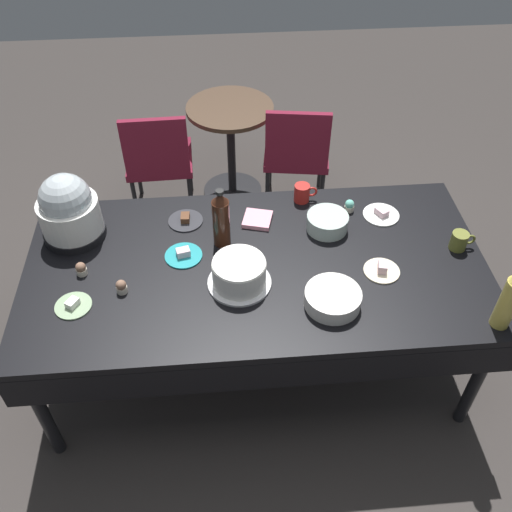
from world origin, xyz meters
TOP-DOWN VIEW (x-y plane):
  - ground at (0.00, 0.00)m, footprint 9.00×9.00m
  - potluck_table at (0.00, 0.00)m, footprint 2.20×1.10m
  - frosted_layer_cake at (-0.09, -0.12)m, footprint 0.29×0.29m
  - slow_cooker at (-0.89, 0.28)m, footprint 0.31×0.31m
  - glass_salad_bowl at (0.38, 0.22)m, footprint 0.21×0.21m
  - ceramic_snack_bowl at (0.32, -0.28)m, footprint 0.25×0.25m
  - dessert_plate_white at (0.68, 0.30)m, footprint 0.19×0.19m
  - dessert_plate_charcoal at (-0.34, 0.34)m, footprint 0.18×0.18m
  - dessert_plate_teal at (-0.34, 0.08)m, footprint 0.18×0.18m
  - dessert_plate_cream at (0.58, -0.10)m, footprint 0.17×0.17m
  - dessert_plate_sage at (-0.83, -0.20)m, footprint 0.16×0.16m
  - cupcake_berry at (0.52, 0.36)m, footprint 0.05×0.05m
  - cupcake_mint at (-0.62, -0.13)m, footprint 0.05×0.05m
  - cupcake_lemon at (-0.82, -0.00)m, footprint 0.05×0.05m
  - soda_bottle_ginger_ale at (1.01, -0.45)m, footprint 0.08×0.08m
  - soda_bottle_cola at (-0.15, 0.16)m, footprint 0.08×0.08m
  - coffee_mug_red at (0.29, 0.46)m, footprint 0.13×0.08m
  - coffee_mug_olive at (0.99, 0.03)m, footprint 0.12×0.08m
  - paper_napkin_stack at (0.03, 0.31)m, footprint 0.17×0.17m
  - maroon_chair_left at (-0.55, 1.33)m, footprint 0.45×0.45m
  - maroon_chair_right at (0.39, 1.33)m, footprint 0.50×0.50m
  - round_cafe_table at (-0.05, 1.55)m, footprint 0.60×0.60m

SIDE VIEW (x-z plane):
  - ground at x=0.00m, z-range 0.00..0.00m
  - maroon_chair_left at x=-0.55m, z-range 0.07..0.92m
  - maroon_chair_right at x=0.39m, z-range 0.07..0.92m
  - round_cafe_table at x=-0.05m, z-range 0.14..0.86m
  - potluck_table at x=0.00m, z-range 0.31..1.06m
  - dessert_plate_sage at x=-0.83m, z-range 0.74..0.78m
  - dessert_plate_charcoal at x=-0.34m, z-range 0.74..0.78m
  - dessert_plate_white at x=0.68m, z-range 0.74..0.78m
  - dessert_plate_teal at x=-0.34m, z-range 0.74..0.78m
  - paper_napkin_stack at x=0.03m, z-range 0.75..0.77m
  - dessert_plate_cream at x=0.58m, z-range 0.74..0.79m
  - cupcake_berry at x=0.52m, z-range 0.75..0.82m
  - cupcake_mint at x=-0.62m, z-range 0.75..0.82m
  - cupcake_lemon at x=-0.82m, z-range 0.75..0.82m
  - ceramic_snack_bowl at x=0.32m, z-range 0.75..0.82m
  - glass_salad_bowl at x=0.38m, z-range 0.75..0.83m
  - coffee_mug_olive at x=0.99m, z-range 0.75..0.84m
  - coffee_mug_red at x=0.29m, z-range 0.75..0.85m
  - frosted_layer_cake at x=-0.09m, z-range 0.75..0.88m
  - soda_bottle_cola at x=-0.15m, z-range 0.74..1.06m
  - soda_bottle_ginger_ale at x=1.01m, z-range 0.74..1.06m
  - slow_cooker at x=-0.89m, z-range 0.73..1.09m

